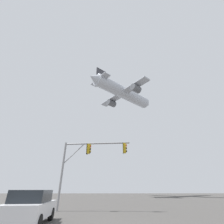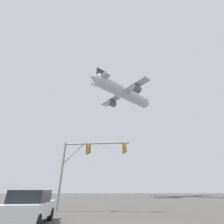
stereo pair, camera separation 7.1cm
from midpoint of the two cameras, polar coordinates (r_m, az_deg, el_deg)
name	(u,v)px [view 2 (the right image)]	position (r m, az deg, el deg)	size (l,w,h in m)	color
signal_pole_near	(87,157)	(15.44, -9.11, -15.99)	(6.41, 1.00, 5.83)	gray
airplane	(124,93)	(55.53, 4.44, 7.03)	(24.68, 20.60, 7.82)	#B7BCC6
parked_car	(30,206)	(10.40, -27.84, -28.51)	(2.21, 4.26, 1.60)	silver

